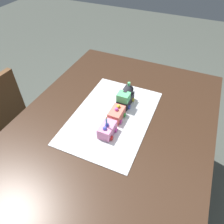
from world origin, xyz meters
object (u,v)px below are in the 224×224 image
(cake_locomotive, at_px, (126,97))
(cake_car_gondola_bubblegum, at_px, (107,130))
(dining_table, at_px, (112,139))
(cake_car_tanker_coral, at_px, (117,114))
(birthday_candle, at_px, (107,121))

(cake_locomotive, relative_size, cake_car_gondola_bubblegum, 1.40)
(dining_table, xyz_separation_m, cake_car_tanker_coral, (-0.06, 0.00, 0.14))
(birthday_candle, bearing_deg, cake_car_tanker_coral, 180.00)
(dining_table, xyz_separation_m, birthday_candle, (0.06, 0.00, 0.21))
(cake_locomotive, distance_m, cake_car_gondola_bubblegum, 0.25)
(dining_table, bearing_deg, birthday_candle, 0.52)
(cake_car_gondola_bubblegum, bearing_deg, cake_car_tanker_coral, 180.00)
(cake_locomotive, height_order, birthday_candle, birthday_candle)
(cake_car_tanker_coral, bearing_deg, cake_car_gondola_bubblegum, 0.00)
(cake_car_tanker_coral, distance_m, cake_car_gondola_bubblegum, 0.12)
(dining_table, xyz_separation_m, cake_car_gondola_bubblegum, (0.06, 0.00, 0.14))
(cake_car_gondola_bubblegum, relative_size, birthday_candle, 1.96)
(dining_table, bearing_deg, cake_locomotive, 179.83)
(cake_car_gondola_bubblegum, height_order, birthday_candle, birthday_candle)
(cake_car_tanker_coral, height_order, cake_car_gondola_bubblegum, same)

